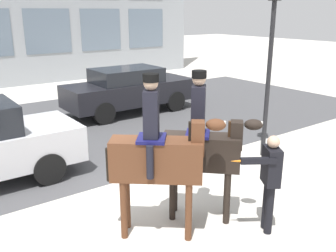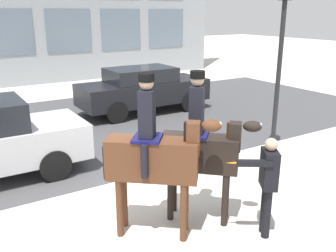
{
  "view_description": "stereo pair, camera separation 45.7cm",
  "coord_description": "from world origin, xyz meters",
  "px_view_note": "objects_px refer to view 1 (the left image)",
  "views": [
    {
      "loc": [
        -3.53,
        -6.08,
        3.51
      ],
      "look_at": [
        0.2,
        -0.96,
        1.57
      ],
      "focal_mm": 40.0,
      "sensor_mm": 36.0,
      "label": 1
    },
    {
      "loc": [
        -3.15,
        -6.33,
        3.51
      ],
      "look_at": [
        0.2,
        -0.96,
        1.57
      ],
      "focal_mm": 40.0,
      "sensor_mm": 36.0,
      "label": 2
    }
  ],
  "objects_px": {
    "mounted_horse_lead": "(158,155)",
    "mounted_horse_companion": "(203,147)",
    "street_car_far_lane": "(129,89)",
    "pedestrian_bystander": "(270,177)",
    "traffic_light": "(272,36)"
  },
  "relations": [
    {
      "from": "mounted_horse_lead",
      "to": "mounted_horse_companion",
      "type": "distance_m",
      "value": 0.91
    },
    {
      "from": "street_car_far_lane",
      "to": "mounted_horse_lead",
      "type": "bearing_deg",
      "value": -116.97
    },
    {
      "from": "mounted_horse_lead",
      "to": "pedestrian_bystander",
      "type": "xyz_separation_m",
      "value": [
        1.49,
        -0.99,
        -0.4
      ]
    },
    {
      "from": "street_car_far_lane",
      "to": "traffic_light",
      "type": "distance_m",
      "value": 6.08
    },
    {
      "from": "street_car_far_lane",
      "to": "traffic_light",
      "type": "height_order",
      "value": "traffic_light"
    },
    {
      "from": "pedestrian_bystander",
      "to": "traffic_light",
      "type": "distance_m",
      "value": 4.04
    },
    {
      "from": "traffic_light",
      "to": "pedestrian_bystander",
      "type": "bearing_deg",
      "value": -139.09
    },
    {
      "from": "mounted_horse_lead",
      "to": "traffic_light",
      "type": "height_order",
      "value": "traffic_light"
    },
    {
      "from": "pedestrian_bystander",
      "to": "traffic_light",
      "type": "bearing_deg",
      "value": -105.76
    },
    {
      "from": "mounted_horse_companion",
      "to": "traffic_light",
      "type": "xyz_separation_m",
      "value": [
        3.24,
        1.33,
        1.64
      ]
    },
    {
      "from": "mounted_horse_lead",
      "to": "street_car_far_lane",
      "type": "height_order",
      "value": "mounted_horse_lead"
    },
    {
      "from": "mounted_horse_companion",
      "to": "street_car_far_lane",
      "type": "xyz_separation_m",
      "value": [
        2.64,
        6.99,
        -0.47
      ]
    },
    {
      "from": "street_car_far_lane",
      "to": "traffic_light",
      "type": "bearing_deg",
      "value": -84.01
    },
    {
      "from": "mounted_horse_companion",
      "to": "pedestrian_bystander",
      "type": "distance_m",
      "value": 1.19
    },
    {
      "from": "mounted_horse_companion",
      "to": "pedestrian_bystander",
      "type": "xyz_separation_m",
      "value": [
        0.58,
        -0.98,
        -0.34
      ]
    }
  ]
}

